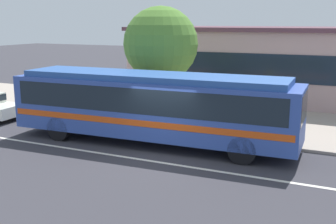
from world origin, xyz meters
TOP-DOWN VIEW (x-y plane):
  - ground_plane at (0.00, 0.00)m, footprint 120.00×120.00m
  - sidewalk_slab at (0.00, 6.55)m, footprint 60.00×8.00m
  - lane_stripe_center at (0.00, -0.80)m, footprint 56.00×0.16m
  - transit_bus at (-1.06, 1.20)m, footprint 11.68×2.95m
  - pedestrian_waiting_near_sign at (0.70, 3.43)m, footprint 0.46×0.46m
  - bus_stop_sign at (2.28, 3.18)m, footprint 0.08×0.44m
  - street_tree_near_stop at (-2.51, 5.03)m, footprint 3.60×3.60m
  - station_building at (2.88, 13.15)m, footprint 20.45×7.42m

SIDE VIEW (x-z plane):
  - ground_plane at x=0.00m, z-range 0.00..0.00m
  - lane_stripe_center at x=0.00m, z-range 0.00..0.01m
  - sidewalk_slab at x=0.00m, z-range 0.00..0.12m
  - pedestrian_waiting_near_sign at x=0.70m, z-range 0.26..1.96m
  - transit_bus at x=-1.06m, z-range 0.23..3.06m
  - bus_stop_sign at x=2.28m, z-range 0.46..2.85m
  - station_building at x=2.88m, z-range 0.01..4.49m
  - street_tree_near_stop at x=-2.51m, z-range 1.03..6.47m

